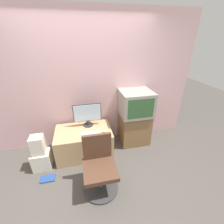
# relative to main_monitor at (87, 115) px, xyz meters

# --- Properties ---
(ground_plane) EXTENTS (12.00, 12.00, 0.00)m
(ground_plane) POSITION_rel_main_monitor_xyz_m (0.05, -1.05, -0.77)
(ground_plane) COLOR #4C4742
(wall_back) EXTENTS (4.40, 0.05, 2.60)m
(wall_back) POSITION_rel_main_monitor_xyz_m (0.05, 0.28, 0.53)
(wall_back) COLOR beige
(wall_back) RESTS_ON ground_plane
(desk) EXTENTS (1.05, 0.68, 0.53)m
(desk) POSITION_rel_main_monitor_xyz_m (-0.11, -0.17, -0.51)
(desk) COLOR tan
(desk) RESTS_ON ground_plane
(side_stand) EXTENTS (0.60, 0.48, 0.68)m
(side_stand) POSITION_rel_main_monitor_xyz_m (0.98, -0.03, -0.43)
(side_stand) COLOR olive
(side_stand) RESTS_ON ground_plane
(main_monitor) EXTENTS (0.54, 0.19, 0.46)m
(main_monitor) POSITION_rel_main_monitor_xyz_m (0.00, 0.00, 0.00)
(main_monitor) COLOR #2D2D2D
(main_monitor) RESTS_ON desk
(keyboard) EXTENTS (0.35, 0.10, 0.01)m
(keyboard) POSITION_rel_main_monitor_xyz_m (0.01, -0.29, -0.24)
(keyboard) COLOR silver
(keyboard) RESTS_ON desk
(mouse) EXTENTS (0.06, 0.03, 0.03)m
(mouse) POSITION_rel_main_monitor_xyz_m (0.27, -0.31, -0.23)
(mouse) COLOR silver
(mouse) RESTS_ON desk
(crt_tv) EXTENTS (0.62, 0.56, 0.49)m
(crt_tv) POSITION_rel_main_monitor_xyz_m (0.97, -0.03, 0.16)
(crt_tv) COLOR gray
(crt_tv) RESTS_ON side_stand
(office_chair) EXTENTS (0.54, 0.54, 0.87)m
(office_chair) POSITION_rel_main_monitor_xyz_m (0.07, -0.99, -0.40)
(office_chair) COLOR #333333
(office_chair) RESTS_ON ground_plane
(cardboard_box_lower) EXTENTS (0.30, 0.25, 0.34)m
(cardboard_box_lower) POSITION_rel_main_monitor_xyz_m (-0.88, -0.40, -0.60)
(cardboard_box_lower) COLOR beige
(cardboard_box_lower) RESTS_ON ground_plane
(cardboard_box_upper) EXTENTS (0.20, 0.20, 0.33)m
(cardboard_box_upper) POSITION_rel_main_monitor_xyz_m (-0.88, -0.40, -0.27)
(cardboard_box_upper) COLOR beige
(cardboard_box_upper) RESTS_ON cardboard_box_lower
(book) EXTENTS (0.23, 0.15, 0.02)m
(book) POSITION_rel_main_monitor_xyz_m (-0.77, -0.69, -0.76)
(book) COLOR navy
(book) RESTS_ON ground_plane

